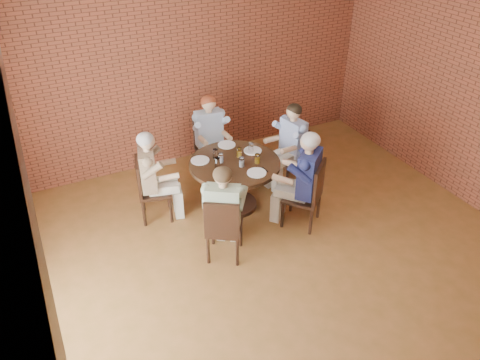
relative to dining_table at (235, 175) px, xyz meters
name	(u,v)px	position (x,y,z in m)	size (l,w,h in m)	color
floor	(293,290)	(-0.13, -1.82, -0.53)	(7.00, 7.00, 0.00)	#92582D
wall_back	(179,60)	(-0.13, 1.68, 1.17)	(7.00, 7.00, 0.00)	brown
dining_table	(235,175)	(0.00, 0.00, 0.00)	(1.28, 1.28, 0.75)	black
chair_a	(293,153)	(1.10, 0.21, -0.02)	(0.49, 0.49, 0.93)	black
diner_a	(290,146)	(1.02, 0.19, 0.14)	(0.52, 0.65, 1.33)	#3F5CA6
chair_b	(209,144)	(0.05, 1.04, -0.02)	(0.45, 0.45, 0.94)	black
diner_b	(211,137)	(0.05, 0.95, 0.14)	(0.53, 0.66, 1.34)	#A0B4CC
chair_c	(148,187)	(-1.18, 0.29, -0.02)	(0.51, 0.51, 0.94)	black
diner_c	(153,177)	(-1.10, 0.27, 0.14)	(0.53, 0.65, 1.33)	brown
chair_d	(223,227)	(-0.62, -0.96, -0.02)	(0.59, 0.59, 0.93)	black
diner_d	(224,213)	(-0.57, -0.89, 0.14)	(0.53, 0.65, 1.33)	gray
chair_e	(309,193)	(0.71, -0.82, 0.00)	(0.65, 0.65, 0.98)	black
diner_e	(303,180)	(0.65, -0.75, 0.17)	(0.57, 0.70, 1.41)	#1A1F49
plate_a	(253,151)	(0.37, 0.16, 0.23)	(0.26, 0.26, 0.01)	white
plate_b	(227,145)	(0.11, 0.49, 0.23)	(0.26, 0.26, 0.01)	white
plate_c	(200,160)	(-0.42, 0.24, 0.23)	(0.26, 0.26, 0.01)	white
plate_d	(257,173)	(0.14, -0.39, 0.23)	(0.26, 0.26, 0.01)	white
glass_a	(251,148)	(0.33, 0.14, 0.29)	(0.07, 0.07, 0.14)	white
glass_b	(239,152)	(0.12, 0.10, 0.29)	(0.07, 0.07, 0.14)	white
glass_c	(216,154)	(-0.19, 0.22, 0.29)	(0.07, 0.07, 0.14)	white
glass_d	(221,158)	(-0.17, 0.08, 0.29)	(0.07, 0.07, 0.14)	white
glass_e	(218,162)	(-0.26, -0.01, 0.29)	(0.07, 0.07, 0.14)	white
glass_f	(224,173)	(-0.29, -0.30, 0.29)	(0.07, 0.07, 0.14)	white
glass_g	(242,162)	(0.04, -0.15, 0.29)	(0.07, 0.07, 0.14)	white
glass_h	(257,159)	(0.27, -0.16, 0.29)	(0.07, 0.07, 0.14)	white
smartphone	(264,170)	(0.26, -0.37, 0.23)	(0.06, 0.13, 0.01)	black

